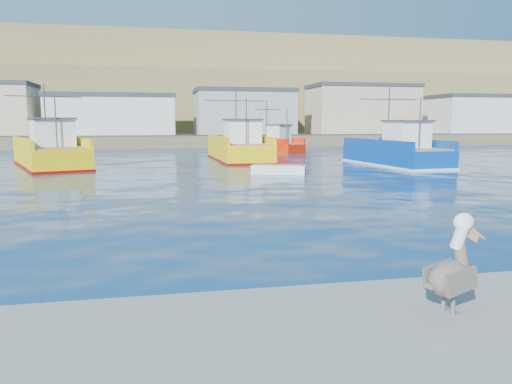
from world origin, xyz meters
TOP-DOWN VIEW (x-y plane):
  - ground at (0.00, 0.00)m, footprint 260.00×260.00m
  - dock_bollards at (0.60, -3.40)m, footprint 36.20×0.20m
  - far_shore at (0.00, 109.20)m, footprint 200.00×81.00m
  - trawler_yellow_a at (-12.26, 30.72)m, footprint 8.20×13.41m
  - trawler_yellow_b at (3.74, 34.45)m, footprint 5.88×12.49m
  - trawler_blue at (15.55, 26.37)m, footprint 5.44×11.66m
  - boat_orange at (9.69, 45.46)m, footprint 6.84×8.28m
  - skiff_mid at (4.29, 21.54)m, footprint 3.90×2.58m
  - skiff_far at (22.24, 37.57)m, footprint 3.20×4.74m
  - pelican at (0.55, -4.75)m, footprint 1.30×0.75m

SIDE VIEW (x-z plane):
  - ground at x=0.00m, z-range 0.00..0.00m
  - skiff_mid at x=4.29m, z-range -0.14..0.66m
  - skiff_far at x=22.24m, z-range -0.18..0.80m
  - dock_bollards at x=0.60m, z-range 0.50..0.80m
  - boat_orange at x=9.69m, z-range -2.00..4.03m
  - trawler_blue at x=15.55m, z-range -2.22..4.30m
  - trawler_yellow_b at x=3.74m, z-range -2.23..4.43m
  - trawler_yellow_a at x=-12.26m, z-range -2.23..4.47m
  - pelican at x=0.55m, z-range 0.38..2.00m
  - far_shore at x=0.00m, z-range -3.02..20.98m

